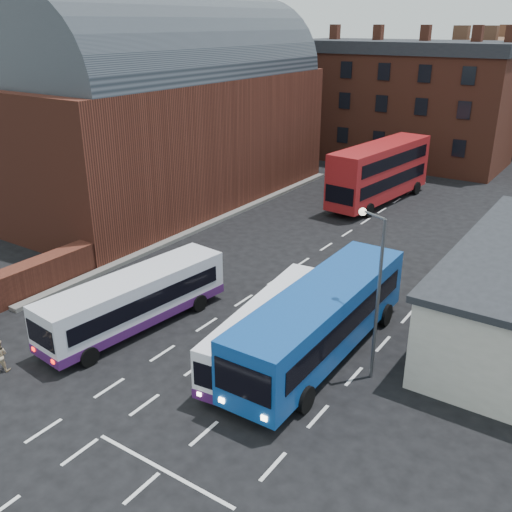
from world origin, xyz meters
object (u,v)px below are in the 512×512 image
Objects in this scene: bus_white_inbound at (271,327)px; street_lamp at (375,282)px; bus_white_outbound at (135,298)px; bus_red_double at (380,172)px; bus_blue at (322,317)px.

street_lamp is at bearing -171.33° from bus_white_inbound.
bus_white_outbound is 0.82× the size of bus_red_double.
bus_white_inbound is 1.33× the size of street_lamp.
bus_white_inbound is (6.89, 1.45, -0.10)m from bus_white_outbound.
bus_blue is at bearing -150.90° from bus_white_inbound.
street_lamp is (9.55, -23.75, 1.75)m from bus_red_double.
bus_red_double is at bearing 111.92° from street_lamp.
bus_white_outbound is at bearing -166.91° from street_lamp.
bus_blue reaches higher than bus_white_inbound.
bus_red_double reaches higher than bus_white_inbound.
bus_white_inbound is 0.77× the size of bus_red_double.
bus_red_double is at bearing -84.16° from bus_white_inbound.
bus_blue is 24.66m from bus_red_double.
bus_white_outbound is 1.42× the size of street_lamp.
bus_red_double reaches higher than bus_blue.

